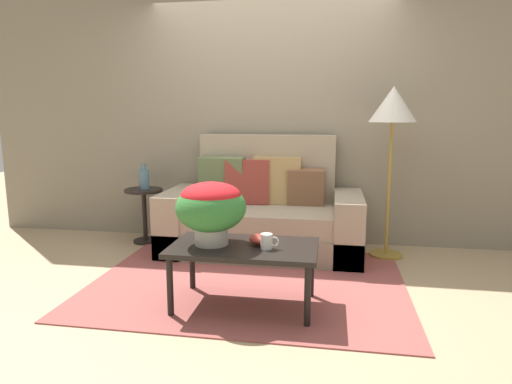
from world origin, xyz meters
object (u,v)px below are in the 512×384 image
couch (262,217)px  table_vase (144,178)px  coffee_mug (267,241)px  snack_bowl (260,239)px  coffee_table (244,252)px  potted_plant (211,206)px  floor_lamp (393,113)px  side_table (144,206)px

couch → table_vase: 1.32m
coffee_mug → snack_bowl: 0.11m
coffee_table → potted_plant: 0.40m
snack_bowl → potted_plant: bearing=-171.6°
coffee_table → coffee_mug: coffee_mug is taller
couch → coffee_table: size_ratio=1.87×
couch → potted_plant: (-0.15, -1.34, 0.38)m
coffee_table → floor_lamp: floor_lamp is taller
floor_lamp → potted_plant: 2.03m
coffee_table → snack_bowl: snack_bowl is taller
coffee_mug → snack_bowl: size_ratio=0.86×
coffee_mug → snack_bowl: coffee_mug is taller
floor_lamp → table_vase: (-2.48, 0.08, -0.68)m
couch → potted_plant: bearing=-96.5°
potted_plant → snack_bowl: 0.41m
table_vase → couch: bearing=-4.7°
potted_plant → snack_bowl: bearing=8.4°
couch → floor_lamp: 1.58m
potted_plant → coffee_table: bearing=2.3°
side_table → coffee_table: bearing=-46.1°
side_table → table_vase: bearing=69.2°
coffee_table → potted_plant: (-0.23, -0.01, 0.32)m
side_table → floor_lamp: size_ratio=0.36×
coffee_mug → table_vase: 2.13m
potted_plant → coffee_mug: 0.46m
couch → coffee_table: 1.33m
floor_lamp → snack_bowl: floor_lamp is taller
couch → potted_plant: 1.40m
couch → snack_bowl: size_ratio=12.85×
coffee_table → floor_lamp: (1.13, 1.35, 0.97)m
coffee_table → coffee_mug: bearing=-16.6°
couch → coffee_mug: (0.25, -1.38, 0.16)m
coffee_table → side_table: bearing=133.9°
floor_lamp → coffee_mug: (-0.96, -1.40, -0.87)m
side_table → potted_plant: potted_plant is taller
side_table → coffee_mug: side_table is taller
potted_plant → coffee_mug: (0.40, -0.04, -0.22)m
couch → snack_bowl: bearing=-81.8°
floor_lamp → table_vase: 2.57m
floor_lamp → side_table: bearing=178.4°
potted_plant → floor_lamp: bearing=44.9°
floor_lamp → snack_bowl: size_ratio=10.73×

